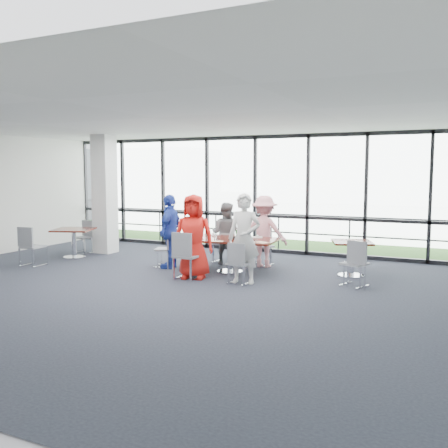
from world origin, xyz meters
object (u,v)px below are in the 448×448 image
at_px(chair_main_fl, 224,243).
at_px(chair_spare_lb, 84,237).
at_px(chair_main_end, 164,249).
at_px(main_table, 230,244).
at_px(chair_main_nr, 239,263).
at_px(diner_near_right, 244,238).
at_px(structural_column, 105,194).
at_px(chair_main_fr, 263,247).
at_px(chair_spare_la, 33,247).
at_px(diner_end, 171,231).
at_px(side_table_left, 74,233).
at_px(diner_far_left, 226,233).
at_px(diner_near_left, 194,236).
at_px(diner_far_right, 264,231).
at_px(chair_spare_r, 354,264).
at_px(side_table_right, 352,247).
at_px(chair_main_nl, 187,256).

height_order(chair_main_fl, chair_spare_lb, chair_main_fl).
distance_m(chair_main_fl, chair_main_end, 1.49).
distance_m(main_table, chair_main_nr, 1.18).
height_order(diner_near_right, chair_main_fl, diner_near_right).
distance_m(structural_column, chair_main_fr, 4.70).
xyz_separation_m(chair_spare_la, chair_spare_lb, (-0.22, 1.99, -0.03)).
xyz_separation_m(diner_end, chair_main_end, (-0.20, 0.04, -0.43)).
bearing_deg(diner_end, main_table, 87.95).
bearing_deg(chair_main_fr, side_table_left, 23.96).
bearing_deg(diner_end, chair_main_fl, 136.50).
xyz_separation_m(side_table_left, diner_far_left, (3.92, 0.87, 0.10)).
height_order(diner_near_right, chair_main_nr, diner_near_right).
bearing_deg(diner_near_right, diner_near_left, 173.94).
height_order(diner_far_right, chair_spare_r, diner_far_right).
distance_m(chair_main_nr, chair_main_fl, 2.33).
xyz_separation_m(main_table, diner_end, (-1.44, -0.14, 0.21)).
bearing_deg(side_table_left, diner_far_right, 11.13).
xyz_separation_m(structural_column, diner_end, (2.77, -1.11, -0.75)).
bearing_deg(chair_main_nr, diner_near_left, -178.28).
bearing_deg(side_table_right, chair_main_end, -168.76).
distance_m(side_table_right, chair_main_fr, 2.21).
relative_size(chair_spare_lb, chair_spare_r, 0.96).
xyz_separation_m(main_table, diner_near_left, (-0.42, -0.88, 0.24)).
bearing_deg(chair_spare_lb, diner_far_left, -169.51).
xyz_separation_m(main_table, side_table_left, (-4.42, -0.05, 0.01)).
bearing_deg(diner_far_left, diner_far_right, -178.98).
bearing_deg(chair_spare_lb, chair_main_end, 174.39).
height_order(side_table_right, chair_main_fl, chair_main_fl).
relative_size(structural_column, chair_main_nr, 3.95).
bearing_deg(diner_end, chair_spare_r, 81.55).
xyz_separation_m(structural_column, chair_spare_la, (-0.26, -2.32, -1.14)).
bearing_deg(diner_end, diner_far_right, 111.50).
bearing_deg(diner_near_right, chair_main_fr, 92.96).
bearing_deg(structural_column, chair_spare_la, -96.50).
distance_m(chair_main_fl, chair_main_fr, 0.97).
bearing_deg(chair_main_end, chair_spare_lb, -122.18).
bearing_deg(chair_spare_lb, chair_main_nr, 171.30).
relative_size(diner_far_left, diner_far_right, 0.89).
relative_size(side_table_left, diner_end, 0.72).
height_order(diner_far_left, chair_main_fr, diner_far_left).
xyz_separation_m(main_table, chair_main_nl, (-0.48, -1.05, -0.15)).
bearing_deg(side_table_right, diner_end, -167.68).
bearing_deg(diner_end, side_table_left, -99.26).
height_order(diner_far_left, chair_main_end, diner_far_left).
bearing_deg(chair_main_end, diner_end, 60.05).
bearing_deg(diner_far_right, structural_column, -3.42).
bearing_deg(chair_main_end, side_table_right, 82.62).
height_order(chair_main_nl, chair_main_nr, chair_main_nl).
bearing_deg(main_table, chair_spare_lb, 167.64).
distance_m(diner_near_left, diner_far_left, 1.72).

